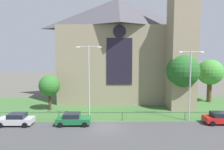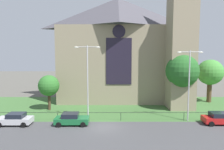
# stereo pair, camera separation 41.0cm
# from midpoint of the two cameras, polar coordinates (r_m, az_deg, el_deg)

# --- Properties ---
(ground) EXTENTS (160.00, 160.00, 0.00)m
(ground) POSITION_cam_midpoint_polar(r_m,az_deg,el_deg) (34.71, -1.83, -8.96)
(ground) COLOR #56544C
(road_asphalt) EXTENTS (120.00, 8.00, 0.01)m
(road_asphalt) POSITION_cam_midpoint_polar(r_m,az_deg,el_deg) (23.28, -2.53, -16.31)
(road_asphalt) COLOR #424244
(road_asphalt) RESTS_ON ground
(grass_verge) EXTENTS (120.00, 20.00, 0.01)m
(grass_verge) POSITION_cam_midpoint_polar(r_m,az_deg,el_deg) (32.77, -1.91, -9.83)
(grass_verge) COLOR #3D6633
(grass_verge) RESTS_ON ground
(church_building) EXTENTS (23.20, 16.20, 26.00)m
(church_building) POSITION_cam_midpoint_polar(r_m,az_deg,el_deg) (40.06, 2.59, 7.78)
(church_building) COLOR gray
(church_building) RESTS_ON ground
(iron_railing) EXTENTS (33.89, 0.07, 1.13)m
(iron_railing) POSITION_cam_midpoint_polar(r_m,az_deg,el_deg) (27.24, 2.46, -10.87)
(iron_railing) COLOR black
(iron_railing) RESTS_ON ground
(tree_right_near) EXTENTS (5.12, 5.12, 8.86)m
(tree_right_near) POSITION_cam_midpoint_polar(r_m,az_deg,el_deg) (33.23, 19.20, 1.02)
(tree_right_near) COLOR #423021
(tree_right_near) RESTS_ON ground
(tree_right_far) EXTENTS (4.71, 4.71, 7.98)m
(tree_right_far) POSITION_cam_midpoint_polar(r_m,az_deg,el_deg) (41.53, 25.89, 0.62)
(tree_right_far) COLOR #4C3823
(tree_right_far) RESTS_ON ground
(tree_left_near) EXTENTS (3.33, 3.33, 5.60)m
(tree_left_near) POSITION_cam_midpoint_polar(r_m,az_deg,el_deg) (33.41, -17.72, -2.95)
(tree_left_near) COLOR #423021
(tree_left_near) RESTS_ON ground
(streetlamp_near) EXTENTS (3.37, 0.26, 9.99)m
(streetlamp_near) POSITION_cam_midpoint_polar(r_m,az_deg,el_deg) (26.30, -7.05, 0.08)
(streetlamp_near) COLOR #B2B2B7
(streetlamp_near) RESTS_ON ground
(streetlamp_far) EXTENTS (3.37, 0.26, 9.35)m
(streetlamp_far) POSITION_cam_midpoint_polar(r_m,az_deg,el_deg) (28.12, 21.00, -0.60)
(streetlamp_far) COLOR #B2B2B7
(streetlamp_far) RESTS_ON ground
(parked_car_silver) EXTENTS (4.20, 2.02, 1.51)m
(parked_car_silver) POSITION_cam_midpoint_polar(r_m,az_deg,el_deg) (28.28, -26.00, -11.31)
(parked_car_silver) COLOR #B7B7BC
(parked_car_silver) RESTS_ON ground
(parked_car_green) EXTENTS (4.23, 2.09, 1.51)m
(parked_car_green) POSITION_cam_midpoint_polar(r_m,az_deg,el_deg) (26.15, -11.46, -12.22)
(parked_car_green) COLOR #196033
(parked_car_green) RESTS_ON ground
(parked_car_red) EXTENTS (4.25, 2.11, 1.51)m
(parked_car_red) POSITION_cam_midpoint_polar(r_m,az_deg,el_deg) (29.39, 28.19, -10.78)
(parked_car_red) COLOR #B21919
(parked_car_red) RESTS_ON ground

